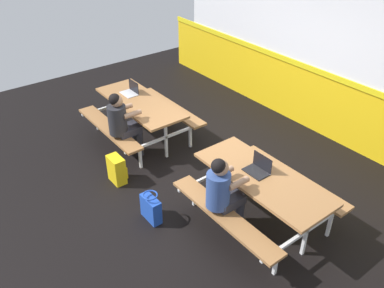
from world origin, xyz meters
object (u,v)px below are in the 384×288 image
Objects in this scene: laptop_silver at (131,91)px; backpack_dark at (117,170)px; picnic_table_left at (141,110)px; student_further at (223,190)px; picnic_table_right at (261,187)px; laptop_dark at (258,168)px; tote_bag_bright at (151,208)px; student_nearer at (122,121)px.

laptop_silver is 0.73× the size of backpack_dark.
picnic_table_left is at bearing -5.51° from laptop_silver.
student_further is 1.95m from backpack_dark.
backpack_dark is (-1.93, -1.11, -0.36)m from picnic_table_right.
backpack_dark is (1.24, -1.01, -0.57)m from laptop_silver.
laptop_silver is 3.06m from laptop_dark.
picnic_table_right reaches higher than backpack_dark.
student_further is at bearing -103.10° from picnic_table_right.
student_further reaches higher than picnic_table_right.
laptop_silver reaches higher than tote_bag_bright.
student_further is 3.76× the size of laptop_dark.
picnic_table_right is 1.58× the size of student_nearer.
student_nearer is 3.76× the size of laptop_dark.
tote_bag_bright is (-0.78, -1.19, -0.59)m from laptop_dark.
tote_bag_bright is (1.90, -1.02, -0.38)m from picnic_table_left.
picnic_table_left is 0.68m from student_nearer.
backpack_dark is 1.02× the size of tote_bag_bright.
laptop_dark is (-0.12, 0.04, 0.21)m from picnic_table_right.
student_nearer is 1.68m from tote_bag_bright.
picnic_table_left is at bearing 123.27° from student_nearer.
laptop_silver is (-3.04, 0.46, 0.08)m from student_further.
student_further is 3.08m from laptop_silver.
backpack_dark is at bearing -147.77° from laptop_dark.
backpack_dark is (0.50, -0.42, -0.49)m from student_nearer.
student_further is at bearing 37.68° from tote_bag_bright.
student_nearer is at bearing -162.61° from laptop_dark.
backpack_dark is 1.03m from tote_bag_bright.
laptop_dark is 1.54m from tote_bag_bright.
picnic_table_left is at bearing 131.75° from backpack_dark.
picnic_table_right is at bearing 15.81° from student_nearer.
student_further reaches higher than tote_bag_bright.
laptop_dark reaches higher than picnic_table_right.
laptop_silver is at bearing 171.43° from student_further.
student_further is 0.60m from laptop_dark.
laptop_dark is 0.75× the size of tote_bag_bright.
student_nearer is 2.74× the size of backpack_dark.
laptop_silver is 1.70m from backpack_dark.
student_nearer is at bearing -164.19° from picnic_table_right.
picnic_table_left is at bearing -176.34° from laptop_dark.
picnic_table_right is 0.59m from student_further.
picnic_table_right is 5.95× the size of laptop_dark.
tote_bag_bright is at bearing -24.87° from laptop_silver.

